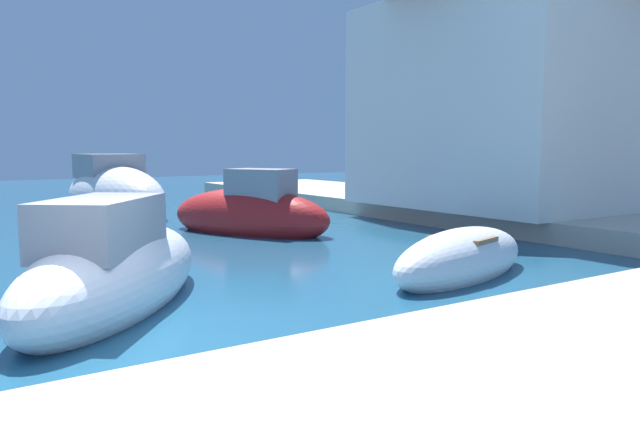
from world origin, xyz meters
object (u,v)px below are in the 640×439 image
at_px(moored_boat_0, 115,195).
at_px(moored_boat_3, 462,259).
at_px(quayside_tree, 549,112).
at_px(moored_boat_2, 250,214).
at_px(moored_boat_5, 114,272).
at_px(waterfront_building_main, 512,82).

height_order(moored_boat_0, moored_boat_3, moored_boat_0).
bearing_deg(quayside_tree, moored_boat_2, 164.23).
distance_m(moored_boat_0, moored_boat_5, 12.16).
bearing_deg(moored_boat_3, waterfront_building_main, 18.64).
bearing_deg(moored_boat_5, moored_boat_2, -3.08).
bearing_deg(quayside_tree, moored_boat_0, 141.18).
distance_m(moored_boat_5, quayside_tree, 14.35).
xyz_separation_m(moored_boat_2, moored_boat_5, (-4.97, -5.71, -0.01)).
bearing_deg(moored_boat_3, quayside_tree, 12.13).
bearing_deg(moored_boat_2, moored_boat_5, 111.35).
height_order(moored_boat_3, waterfront_building_main, waterfront_building_main).
bearing_deg(moored_boat_2, moored_boat_0, -10.66).
distance_m(moored_boat_2, waterfront_building_main, 8.77).
relative_size(moored_boat_3, quayside_tree, 0.94).
relative_size(moored_boat_3, moored_boat_5, 0.82).
xyz_separation_m(moored_boat_5, quayside_tree, (13.69, 3.25, 2.79)).
xyz_separation_m(waterfront_building_main, quayside_tree, (0.96, -0.62, -0.87)).
distance_m(moored_boat_3, waterfront_building_main, 9.65).
distance_m(moored_boat_0, waterfront_building_main, 12.91).
bearing_deg(moored_boat_3, moored_boat_2, 77.89).
xyz_separation_m(moored_boat_0, waterfront_building_main, (9.61, -7.89, 3.47)).
distance_m(waterfront_building_main, quayside_tree, 1.43).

